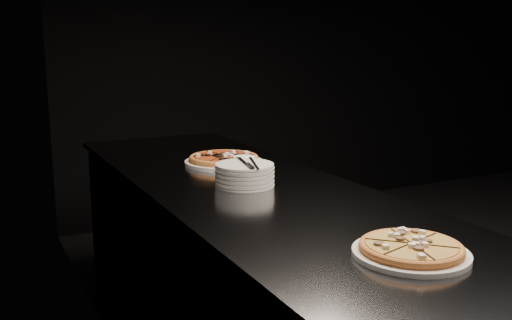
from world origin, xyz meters
name	(u,v)px	position (x,y,z in m)	size (l,w,h in m)	color
wall_left	(146,53)	(-2.50, 0.00, 1.40)	(0.02, 5.00, 2.80)	black
wall_back	(337,47)	(0.00, 2.50, 1.40)	(5.00, 0.02, 2.80)	black
counter	(250,301)	(-2.13, 0.00, 0.46)	(0.74, 2.44, 0.92)	slate
pizza_mushroom	(411,249)	(-2.10, -0.82, 0.94)	(0.31, 0.31, 0.03)	white
pizza_tomato	(224,159)	(-2.06, 0.38, 0.94)	(0.38, 0.38, 0.04)	white
plate_stack	(245,174)	(-2.15, 0.01, 0.96)	(0.21, 0.21, 0.08)	white
cutlery	(249,164)	(-2.14, -0.01, 1.00)	(0.12, 0.22, 0.01)	silver
ramekin	(244,165)	(-2.07, 0.16, 0.96)	(0.08, 0.08, 0.07)	white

